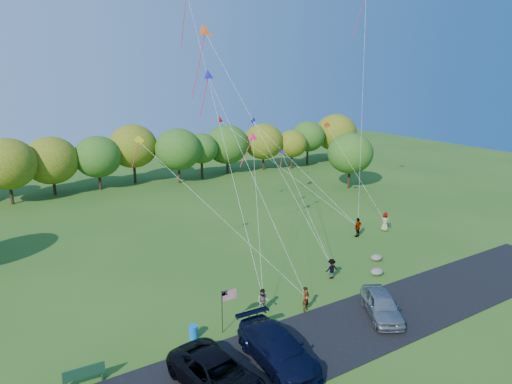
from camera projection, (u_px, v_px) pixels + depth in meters
ground at (309, 302)px, 31.21m from camera, size 140.00×140.00×0.00m
asphalt_lane at (350, 329)px, 27.91m from camera, size 44.00×6.00×0.06m
treeline at (133, 155)px, 59.42m from camera, size 77.06×27.61×8.53m
minivan_dark at (217, 375)px, 22.35m from camera, size 3.56×6.28×1.65m
minivan_navy at (278, 349)px, 24.37m from camera, size 2.75×6.17×1.76m
minivan_silver at (382, 305)px, 29.07m from camera, size 3.95×5.00×1.59m
flyer_a at (306, 299)px, 29.85m from camera, size 0.73×0.63×1.70m
flyer_b at (263, 301)px, 29.59m from camera, size 1.03×1.00×1.67m
flyer_c at (331, 269)px, 34.54m from camera, size 1.08×0.71×1.57m
flyer_d at (358, 227)px, 43.23m from camera, size 1.17×0.67×1.88m
flyer_e at (385, 222)px, 44.80m from camera, size 1.04×1.10×1.89m
park_bench at (84, 375)px, 22.78m from camera, size 2.03×0.55×1.12m
trash_barrel at (193, 332)px, 26.88m from camera, size 0.54×0.54×0.81m
flag_assembly at (227, 300)px, 27.18m from camera, size 1.01×0.66×2.75m
boulder_near at (377, 272)px, 35.26m from camera, size 1.09×0.86×0.55m
boulder_far at (376, 258)px, 37.96m from camera, size 0.99×0.82×0.51m
kites_aloft at (239, 55)px, 38.64m from camera, size 24.06×10.83×15.11m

